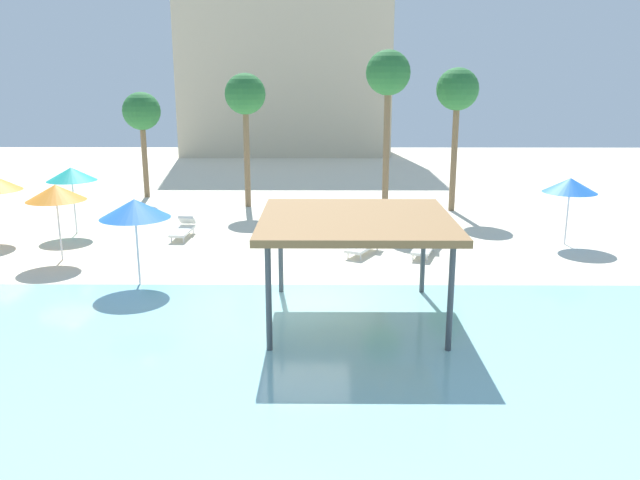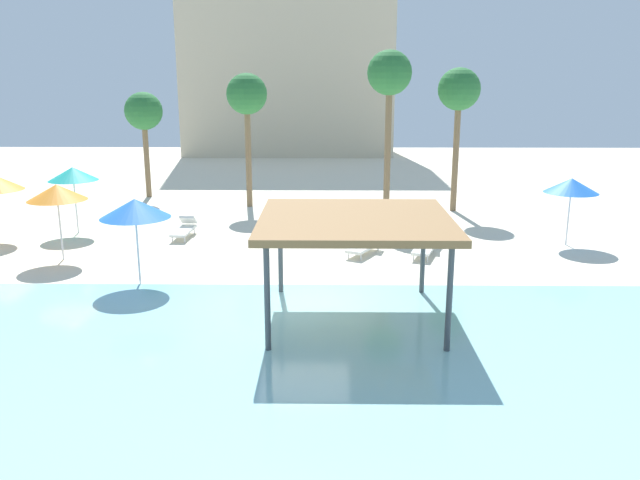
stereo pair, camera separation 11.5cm
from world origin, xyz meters
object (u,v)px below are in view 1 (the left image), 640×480
at_px(lounge_chair_4, 425,245).
at_px(palm_tree_2, 388,78).
at_px(shade_pavilion, 356,223).
at_px(palm_tree_0, 457,93).
at_px(palm_tree_3, 245,97).
at_px(beach_umbrella_orange_0, 56,193).
at_px(palm_tree_1, 142,113).
at_px(beach_umbrella_blue_5, 135,209).
at_px(beach_umbrella_blue_4, 570,185).
at_px(beach_umbrella_teal_3, 71,174).
at_px(lounge_chair_1, 365,244).
at_px(lounge_chair_0, 183,228).

bearing_deg(lounge_chair_4, palm_tree_2, -153.74).
distance_m(shade_pavilion, palm_tree_2, 13.01).
bearing_deg(lounge_chair_4, palm_tree_0, -179.09).
distance_m(shade_pavilion, palm_tree_0, 15.06).
distance_m(lounge_chair_4, palm_tree_3, 12.20).
xyz_separation_m(shade_pavilion, beach_umbrella_orange_0, (-9.77, 5.44, -0.23)).
height_order(shade_pavilion, palm_tree_1, palm_tree_1).
height_order(beach_umbrella_blue_5, palm_tree_3, palm_tree_3).
distance_m(lounge_chair_4, palm_tree_1, 17.32).
distance_m(beach_umbrella_blue_4, palm_tree_2, 8.76).
xyz_separation_m(shade_pavilion, beach_umbrella_blue_4, (8.22, 7.65, -0.33)).
relative_size(beach_umbrella_teal_3, palm_tree_3, 0.42).
relative_size(beach_umbrella_blue_4, palm_tree_3, 0.40).
xyz_separation_m(beach_umbrella_blue_4, palm_tree_3, (-12.68, 7.14, 2.93)).
relative_size(palm_tree_1, palm_tree_3, 0.85).
xyz_separation_m(beach_umbrella_teal_3, lounge_chair_1, (11.38, -2.88, -2.05)).
relative_size(beach_umbrella_orange_0, palm_tree_1, 0.49).
xyz_separation_m(beach_umbrella_orange_0, beach_umbrella_teal_3, (-0.94, 3.83, 0.05)).
bearing_deg(lounge_chair_0, lounge_chair_1, 74.40).
distance_m(beach_umbrella_orange_0, palm_tree_3, 11.11).
bearing_deg(palm_tree_1, beach_umbrella_teal_3, -94.96).
xyz_separation_m(palm_tree_0, palm_tree_1, (-15.20, 3.37, -1.09)).
xyz_separation_m(palm_tree_1, palm_tree_3, (5.56, -2.44, 0.87)).
distance_m(beach_umbrella_orange_0, beach_umbrella_teal_3, 3.94).
height_order(shade_pavilion, palm_tree_3, palm_tree_3).
bearing_deg(palm_tree_2, shade_pavilion, -98.76).
height_order(palm_tree_1, palm_tree_2, palm_tree_2).
height_order(lounge_chair_4, palm_tree_1, palm_tree_1).
height_order(beach_umbrella_blue_4, palm_tree_2, palm_tree_2).
bearing_deg(beach_umbrella_orange_0, lounge_chair_4, 3.56).
relative_size(shade_pavilion, beach_umbrella_orange_0, 1.83).
height_order(beach_umbrella_orange_0, lounge_chair_1, beach_umbrella_orange_0).
xyz_separation_m(beach_umbrella_teal_3, beach_umbrella_blue_5, (4.35, -6.48, -0.05)).
height_order(beach_umbrella_blue_4, beach_umbrella_blue_5, beach_umbrella_blue_5).
bearing_deg(lounge_chair_0, beach_umbrella_blue_5, 2.36).
bearing_deg(lounge_chair_4, lounge_chair_0, -86.96).
bearing_deg(palm_tree_3, shade_pavilion, -73.18).
xyz_separation_m(beach_umbrella_blue_4, lounge_chair_1, (-7.55, -1.26, -1.90)).
relative_size(shade_pavilion, palm_tree_1, 0.89).
relative_size(shade_pavilion, palm_tree_3, 0.76).
xyz_separation_m(beach_umbrella_orange_0, palm_tree_0, (14.94, 8.42, 3.05)).
height_order(lounge_chair_0, palm_tree_3, palm_tree_3).
relative_size(beach_umbrella_blue_5, palm_tree_0, 0.40).
distance_m(lounge_chair_1, palm_tree_1, 15.73).
bearing_deg(beach_umbrella_teal_3, lounge_chair_4, -12.76).
bearing_deg(lounge_chair_0, beach_umbrella_teal_3, -94.14).
height_order(shade_pavilion, lounge_chair_1, shade_pavilion).
bearing_deg(beach_umbrella_blue_4, lounge_chair_0, 175.76).
height_order(lounge_chair_0, palm_tree_1, palm_tree_1).
bearing_deg(beach_umbrella_blue_5, palm_tree_2, 49.25).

